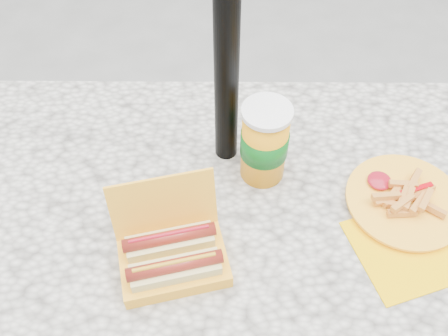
{
  "coord_description": "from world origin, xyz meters",
  "views": [
    {
      "loc": [
        0.0,
        -0.59,
        1.63
      ],
      "look_at": [
        -0.0,
        0.07,
        0.8
      ],
      "focal_mm": 40.0,
      "sensor_mm": 36.0,
      "label": 1
    }
  ],
  "objects_px": {
    "fries_plate": "(404,204)",
    "soda_cup": "(264,143)",
    "umbrella_pole": "(227,22)",
    "hotdog_box": "(173,255)"
  },
  "relations": [
    {
      "from": "umbrella_pole",
      "to": "hotdog_box",
      "type": "relative_size",
      "value": 9.37
    },
    {
      "from": "fries_plate",
      "to": "hotdog_box",
      "type": "bearing_deg",
      "value": -163.76
    },
    {
      "from": "soda_cup",
      "to": "fries_plate",
      "type": "bearing_deg",
      "value": -17.71
    },
    {
      "from": "umbrella_pole",
      "to": "soda_cup",
      "type": "relative_size",
      "value": 11.37
    },
    {
      "from": "fries_plate",
      "to": "soda_cup",
      "type": "bearing_deg",
      "value": 162.29
    },
    {
      "from": "fries_plate",
      "to": "soda_cup",
      "type": "xyz_separation_m",
      "value": [
        -0.29,
        0.09,
        0.08
      ]
    },
    {
      "from": "umbrella_pole",
      "to": "soda_cup",
      "type": "height_order",
      "value": "umbrella_pole"
    },
    {
      "from": "umbrella_pole",
      "to": "fries_plate",
      "type": "distance_m",
      "value": 0.53
    },
    {
      "from": "umbrella_pole",
      "to": "hotdog_box",
      "type": "bearing_deg",
      "value": -108.88
    },
    {
      "from": "fries_plate",
      "to": "soda_cup",
      "type": "height_order",
      "value": "soda_cup"
    }
  ]
}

